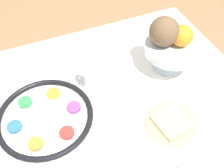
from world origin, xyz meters
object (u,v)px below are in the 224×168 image
(seder_plate, at_px, (45,117))
(bread_plate, at_px, (172,123))
(fruit_stand, at_px, (171,50))
(cup_mid, at_px, (88,77))
(orange_fruit, at_px, (182,36))
(cup_near, at_px, (171,29))
(coconut, at_px, (164,31))

(seder_plate, relative_size, bread_plate, 1.86)
(fruit_stand, xyz_separation_m, cup_mid, (-0.34, 0.05, -0.05))
(orange_fruit, height_order, cup_near, orange_fruit)
(cup_near, distance_m, cup_mid, 0.48)
(orange_fruit, distance_m, coconut, 0.07)
(seder_plate, distance_m, bread_plate, 0.45)
(coconut, relative_size, bread_plate, 0.63)
(seder_plate, distance_m, orange_fruit, 0.60)
(seder_plate, relative_size, coconut, 2.93)
(fruit_stand, relative_size, cup_near, 3.10)
(coconut, distance_m, cup_mid, 0.34)
(orange_fruit, relative_size, coconut, 0.73)
(seder_plate, xyz_separation_m, orange_fruit, (0.58, 0.06, 0.14))
(fruit_stand, xyz_separation_m, orange_fruit, (0.03, -0.00, 0.07))
(coconut, xyz_separation_m, bread_plate, (-0.11, -0.28, -0.17))
(fruit_stand, distance_m, coconut, 0.09)
(seder_plate, distance_m, cup_mid, 0.23)
(orange_fruit, relative_size, cup_mid, 1.21)
(orange_fruit, bearing_deg, coconut, 152.30)
(coconut, distance_m, cup_near, 0.25)
(coconut, xyz_separation_m, cup_near, (0.15, 0.15, -0.14))
(fruit_stand, bearing_deg, orange_fruit, -5.51)
(coconut, height_order, bread_plate, coconut)
(orange_fruit, bearing_deg, seder_plate, -174.03)
(cup_mid, bearing_deg, fruit_stand, -7.46)
(seder_plate, bearing_deg, cup_near, 20.09)
(fruit_stand, xyz_separation_m, bread_plate, (-0.14, -0.25, -0.08))
(bread_plate, bearing_deg, cup_near, 59.81)
(seder_plate, height_order, cup_mid, cup_mid)
(bread_plate, bearing_deg, orange_fruit, 56.19)
(fruit_stand, height_order, orange_fruit, orange_fruit)
(seder_plate, bearing_deg, bread_plate, -25.10)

